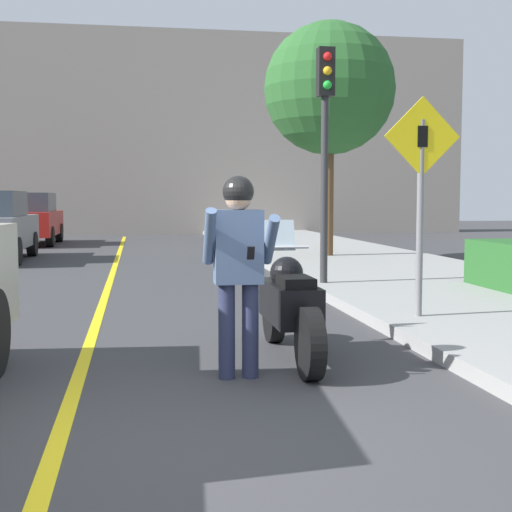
% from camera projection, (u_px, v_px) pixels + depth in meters
% --- Properties ---
extents(ground_plane, '(80.00, 80.00, 0.00)m').
position_uv_depth(ground_plane, '(156.00, 447.00, 4.33)').
color(ground_plane, '#38383A').
extents(road_center_line, '(0.12, 36.00, 0.01)m').
position_uv_depth(road_center_line, '(102.00, 304.00, 10.13)').
color(road_center_line, yellow).
rests_on(road_center_line, ground).
extents(building_backdrop, '(28.00, 1.20, 8.40)m').
position_uv_depth(building_backdrop, '(139.00, 133.00, 29.55)').
color(building_backdrop, gray).
rests_on(building_backdrop, ground).
extents(motorcycle, '(0.62, 2.22, 1.29)m').
position_uv_depth(motorcycle, '(290.00, 306.00, 6.70)').
color(motorcycle, black).
rests_on(motorcycle, ground).
extents(person_biker, '(0.59, 0.47, 1.70)m').
position_uv_depth(person_biker, '(238.00, 256.00, 5.91)').
color(person_biker, '#282D4C').
rests_on(person_biker, ground).
extents(crossing_sign, '(0.91, 0.08, 2.52)m').
position_uv_depth(crossing_sign, '(421.00, 185.00, 8.17)').
color(crossing_sign, slate).
rests_on(crossing_sign, sidewalk_curb).
extents(traffic_light, '(0.26, 0.30, 3.74)m').
position_uv_depth(traffic_light, '(325.00, 121.00, 11.34)').
color(traffic_light, '#2D2D30').
rests_on(traffic_light, sidewalk_curb).
extents(street_tree, '(3.10, 3.10, 5.49)m').
position_uv_depth(street_tree, '(329.00, 89.00, 16.76)').
color(street_tree, brown).
rests_on(street_tree, sidewalk_curb).
extents(parked_car_red, '(1.88, 4.20, 1.68)m').
position_uv_depth(parked_car_red, '(28.00, 218.00, 23.04)').
color(parked_car_red, black).
rests_on(parked_car_red, ground).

